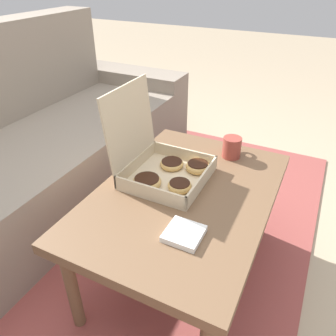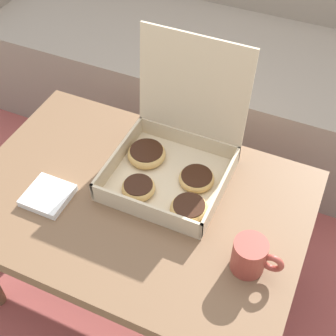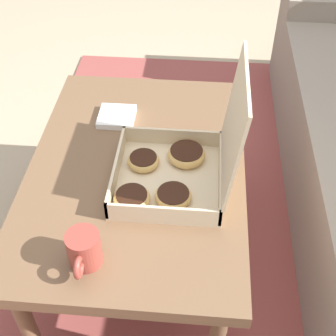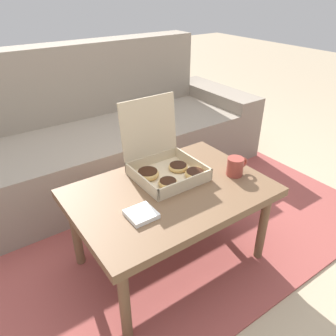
# 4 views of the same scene
# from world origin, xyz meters

# --- Properties ---
(ground_plane) EXTENTS (12.00, 12.00, 0.00)m
(ground_plane) POSITION_xyz_m (0.00, 0.00, 0.00)
(ground_plane) COLOR tan
(area_rug) EXTENTS (2.64, 1.96, 0.01)m
(area_rug) POSITION_xyz_m (0.00, 0.30, 0.01)
(area_rug) COLOR #994742
(area_rug) RESTS_ON ground_plane
(coffee_table) EXTENTS (0.90, 0.62, 0.44)m
(coffee_table) POSITION_xyz_m (0.00, -0.18, 0.40)
(coffee_table) COLOR brown
(coffee_table) RESTS_ON ground_plane
(pastry_box) EXTENTS (0.31, 0.33, 0.35)m
(pastry_box) POSITION_xyz_m (0.05, -0.06, 0.50)
(pastry_box) COLOR beige
(pastry_box) RESTS_ON coffee_table
(coffee_mug) EXTENTS (0.12, 0.08, 0.09)m
(coffee_mug) POSITION_xyz_m (0.33, -0.25, 0.49)
(coffee_mug) COLOR #993D33
(coffee_mug) RESTS_ON coffee_table
(napkin_stack) EXTENTS (0.11, 0.11, 0.02)m
(napkin_stack) POSITION_xyz_m (-0.21, -0.27, 0.45)
(napkin_stack) COLOR white
(napkin_stack) RESTS_ON coffee_table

